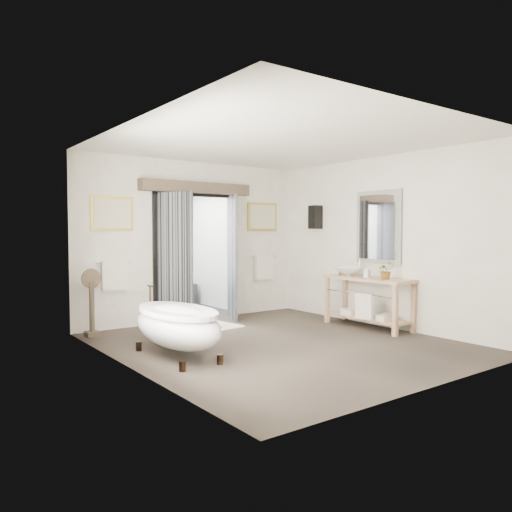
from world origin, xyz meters
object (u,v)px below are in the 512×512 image
object	(u,v)px
clawfoot_tub	(177,325)
vanity	(368,298)
rug	(204,328)
basin	(348,271)

from	to	relation	value
clawfoot_tub	vanity	world-z (taller)	clawfoot_tub
rug	basin	bearing A→B (deg)	-28.05
vanity	rug	world-z (taller)	vanity
clawfoot_tub	vanity	size ratio (longest dim) A/B	1.10
clawfoot_tub	rug	xyz separation A→B (m)	(1.26, 1.46, -0.41)
vanity	rug	xyz separation A→B (m)	(-2.26, 1.60, -0.50)
vanity	basin	world-z (taller)	basin
clawfoot_tub	basin	size ratio (longest dim) A/B	3.92
clawfoot_tub	rug	bearing A→B (deg)	49.34
rug	vanity	bearing A→B (deg)	-35.30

